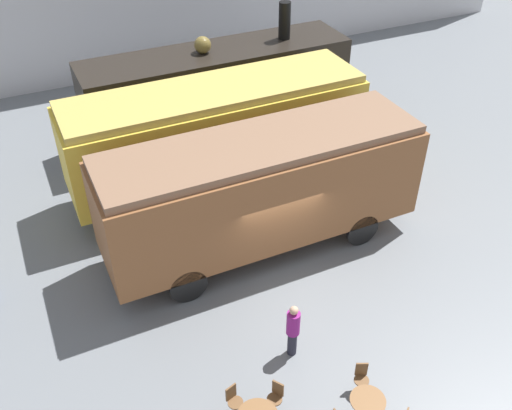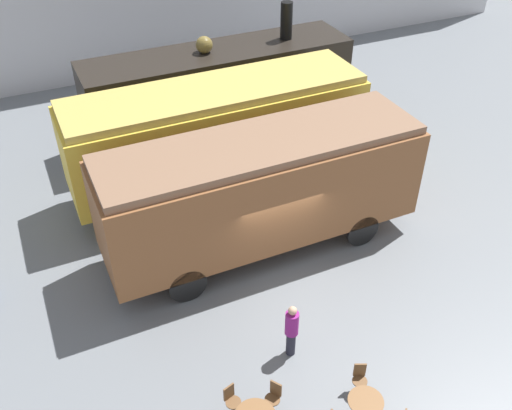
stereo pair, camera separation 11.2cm
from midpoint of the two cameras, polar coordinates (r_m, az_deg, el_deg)
name	(u,v)px [view 2 (the right image)]	position (r m, az deg, el deg)	size (l,w,h in m)	color
ground_plane	(276,264)	(17.34, 2.15, -5.88)	(80.00, 80.00, 0.00)	slate
steam_locomotive	(219,84)	(22.96, -3.54, 11.95)	(10.53, 2.51, 4.93)	black
passenger_coach_vintage	(217,129)	(19.38, -3.76, 7.60)	(10.09, 2.80, 3.82)	gold
passenger_coach_wooden	(261,186)	(16.65, 0.71, 1.89)	(9.51, 2.80, 3.76)	brown
cafe_table_near	(365,405)	(13.75, 11.09, -19.03)	(0.81, 0.81, 0.70)	black
cafe_chair_0	(360,377)	(14.21, 10.55, -16.52)	(0.38, 0.40, 0.87)	black
cafe_chair_4	(274,395)	(13.71, 2.06, -18.47)	(0.40, 0.40, 0.87)	black
cafe_chair_5	(231,398)	(13.66, -2.24, -18.76)	(0.37, 0.39, 0.87)	black
visitor_person	(292,329)	(14.40, 3.80, -12.26)	(0.34, 0.34, 1.67)	#262633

